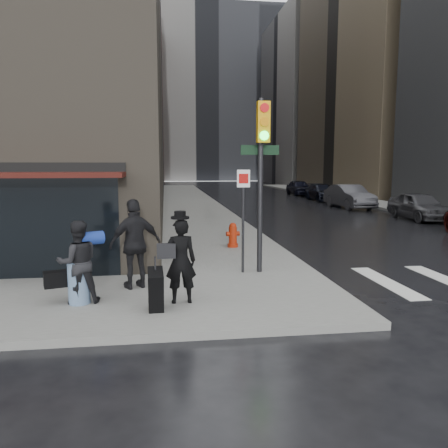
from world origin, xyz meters
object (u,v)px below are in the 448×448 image
Objects in this scene: parked_car_2 at (349,196)px; traffic_light at (260,162)px; parked_car_4 at (299,188)px; parked_car_1 at (419,206)px; man_overcoat at (176,265)px; man_greycoat at (135,244)px; parked_car_3 at (322,192)px; man_jeans at (78,262)px; fire_hydrant at (233,236)px.

traffic_light is at bearing -122.80° from parked_car_2.
parked_car_2 reaches higher than parked_car_4.
traffic_light is 1.00× the size of parked_car_1.
man_overcoat is 0.43× the size of traffic_light.
parked_car_4 is (0.59, 12.99, -0.05)m from parked_car_2.
man_greycoat is 28.19m from parked_car_3.
parked_car_3 is (0.50, 6.49, -0.12)m from parked_car_2.
man_jeans is at bearing -137.55° from parked_car_1.
parked_car_2 is 6.51m from parked_car_3.
man_greycoat is (-0.85, 1.29, 0.21)m from man_overcoat.
parked_car_2 is at bearing 101.29° from parked_car_1.
fire_hydrant is 0.19× the size of parked_car_1.
parked_car_3 is at bearing 82.72° from parked_car_2.
parked_car_1 is 13.00m from parked_car_3.
fire_hydrant is (-0.12, 3.58, -2.44)m from traffic_light.
fire_hydrant is at bearing -112.18° from man_overcoat.
man_jeans reaches higher than parked_car_3.
man_jeans is at bearing -155.32° from traffic_light.
parked_car_3 reaches higher than fire_hydrant.
man_greycoat reaches higher than man_overcoat.
traffic_light is 1.00× the size of parked_car_4.
traffic_light is at bearing -108.12° from parked_car_4.
man_overcoat is 34.94m from parked_car_4.
man_jeans is 0.35× the size of parked_car_2.
man_jeans is 0.38× the size of parked_car_4.
parked_car_2 reaches higher than parked_car_1.
parked_car_2 is (12.11, 19.57, -0.14)m from man_overcoat.
parked_car_2 is 1.11× the size of parked_car_4.
parked_car_4 is (14.60, 32.24, -0.24)m from man_jeans.
parked_car_1 is at bearing -87.60° from parked_car_4.
parked_car_1 reaches higher than parked_car_3.
man_greycoat is (1.06, 0.97, 0.16)m from man_jeans.
parked_car_2 is (10.07, 13.71, 0.28)m from fire_hydrant.
parked_car_1 is 0.94× the size of parked_car_3.
man_greycoat is 22.41m from parked_car_2.
man_greycoat is 0.46× the size of parked_car_1.
parked_car_2 is at bearing -148.97° from man_greycoat.
man_greycoat is 0.43× the size of parked_car_3.
parked_car_4 is at bearing -137.06° from man_greycoat.
man_jeans is 4.92m from traffic_light.
man_jeans is at bearing 19.02° from man_greycoat.
man_greycoat is 3.64m from traffic_light.
man_overcoat is 0.39× the size of parked_car_2.
man_greycoat reaches higher than fire_hydrant.
parked_car_1 is (15.05, 12.76, -0.24)m from man_jeans.
parked_car_2 is at bearing -94.84° from parked_car_3.
parked_car_1 is 0.91× the size of parked_car_2.
traffic_light is 5.31× the size of fire_hydrant.
man_greycoat is 0.41× the size of parked_car_2.
parked_car_4 reaches higher than fire_hydrant.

